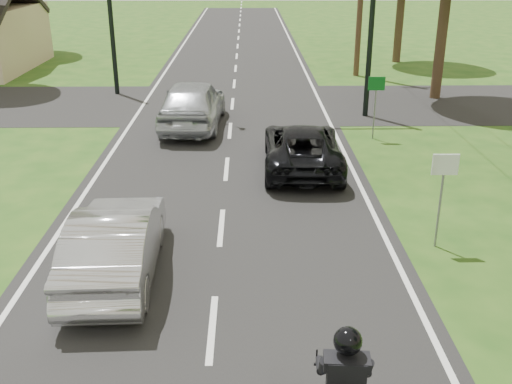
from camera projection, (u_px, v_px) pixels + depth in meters
ground at (212, 329)px, 10.21m from camera, size 140.00×140.00×0.00m
road at (228, 148)px, 19.47m from camera, size 8.00×100.00×0.01m
cross_road at (232, 104)px, 25.03m from camera, size 60.00×7.00×0.01m
dark_suv at (302, 147)px, 17.43m from camera, size 2.33×4.78×1.31m
silver_sedan at (116, 242)px, 11.62m from camera, size 1.67×4.40×1.43m
silver_suv at (193, 103)px, 21.49m from camera, size 2.33×5.20×1.74m
traffic_signal at (322, 5)px, 21.66m from camera, size 6.38×0.44×6.00m
signal_pole_far at (111, 25)px, 25.68m from camera, size 0.20×0.20×6.00m
sign_white at (444, 178)px, 12.44m from camera, size 0.55×0.07×2.12m
sign_green at (376, 93)px, 19.85m from camera, size 0.55×0.07×2.12m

